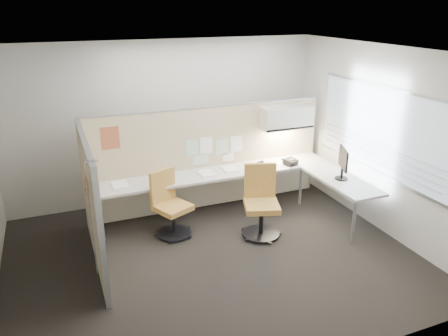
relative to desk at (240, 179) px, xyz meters
name	(u,v)px	position (x,y,z in m)	size (l,w,h in m)	color
floor	(211,256)	(-0.93, -1.13, -0.61)	(5.50, 4.50, 0.01)	black
ceiling	(209,52)	(-0.93, -1.13, 2.20)	(5.50, 4.50, 0.01)	white
wall_back	(166,122)	(-0.93, 1.12, 0.80)	(5.50, 0.02, 2.80)	beige
wall_front	(302,247)	(-0.93, -3.38, 0.80)	(5.50, 0.02, 2.80)	beige
wall_right	(380,140)	(1.82, -1.13, 0.80)	(0.02, 4.50, 2.80)	beige
window_pane	(380,131)	(1.79, -1.13, 0.95)	(0.01, 2.80, 1.30)	#ACB6C7
partition_back	(208,158)	(-0.38, 0.47, 0.27)	(4.10, 0.06, 1.75)	tan
partition_left	(91,203)	(-2.43, -0.63, 0.27)	(0.06, 2.20, 1.75)	tan
desk	(240,179)	(0.00, 0.00, 0.00)	(4.00, 2.07, 0.73)	beige
overhead_bin	(286,117)	(0.97, 0.26, 0.91)	(0.90, 0.36, 0.38)	beige
task_light_strip	(285,129)	(0.97, 0.26, 0.70)	(0.60, 0.06, 0.02)	#FFEABF
pinned_papers	(213,149)	(-0.30, 0.44, 0.43)	(1.01, 0.00, 0.47)	#8CBF8C
poster	(110,138)	(-1.98, 0.44, 0.82)	(0.28, 0.00, 0.35)	#FF5F20
chair_left	(170,206)	(-1.28, -0.28, -0.13)	(0.62, 0.63, 1.00)	black
chair_right	(261,204)	(0.00, -0.78, -0.10)	(0.63, 0.65, 1.08)	black
monitor	(343,162)	(1.37, -0.87, 0.42)	(0.22, 0.45, 0.51)	black
phone	(290,162)	(0.95, 0.00, 0.18)	(0.26, 0.25, 0.12)	black
stapler	(260,163)	(0.48, 0.22, 0.15)	(0.14, 0.04, 0.05)	black
tape_dispenser	(286,161)	(0.93, 0.13, 0.16)	(0.10, 0.06, 0.06)	black
coat_hook	(87,193)	(-2.51, -1.56, 0.82)	(0.18, 0.45, 1.34)	silver
paper_stack_0	(120,185)	(-1.94, 0.17, 0.14)	(0.23, 0.30, 0.03)	white
paper_stack_1	(160,179)	(-1.30, 0.19, 0.14)	(0.23, 0.30, 0.02)	white
paper_stack_2	(207,174)	(-0.55, 0.11, 0.14)	(0.23, 0.30, 0.03)	white
paper_stack_3	(230,169)	(-0.11, 0.18, 0.14)	(0.23, 0.30, 0.02)	white
paper_stack_4	(259,166)	(0.40, 0.11, 0.14)	(0.23, 0.30, 0.03)	white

